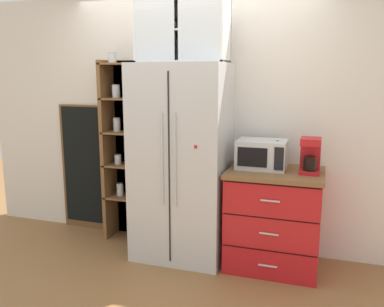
{
  "coord_description": "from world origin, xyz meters",
  "views": [
    {
      "loc": [
        1.26,
        -3.51,
        1.75
      ],
      "look_at": [
        0.1,
        0.02,
        1.02
      ],
      "focal_mm": 37.66,
      "sensor_mm": 36.0,
      "label": 1
    }
  ],
  "objects_px": {
    "microwave": "(262,154)",
    "mug_sage": "(276,166)",
    "chalkboard_menu": "(86,168)",
    "coffee_maker": "(310,155)",
    "bottle_green": "(277,157)",
    "refrigerator": "(182,162)",
    "mug_red": "(277,164)"
  },
  "relations": [
    {
      "from": "microwave",
      "to": "mug_sage",
      "type": "height_order",
      "value": "microwave"
    },
    {
      "from": "chalkboard_menu",
      "to": "mug_sage",
      "type": "bearing_deg",
      "value": -7.96
    },
    {
      "from": "microwave",
      "to": "chalkboard_menu",
      "type": "height_order",
      "value": "chalkboard_menu"
    },
    {
      "from": "coffee_maker",
      "to": "bottle_green",
      "type": "xyz_separation_m",
      "value": [
        -0.29,
        0.05,
        -0.04
      ]
    },
    {
      "from": "refrigerator",
      "to": "coffee_maker",
      "type": "distance_m",
      "value": 1.18
    },
    {
      "from": "mug_red",
      "to": "chalkboard_menu",
      "type": "distance_m",
      "value": 2.17
    },
    {
      "from": "mug_red",
      "to": "bottle_green",
      "type": "relative_size",
      "value": 0.44
    },
    {
      "from": "mug_sage",
      "to": "chalkboard_menu",
      "type": "bearing_deg",
      "value": 172.04
    },
    {
      "from": "mug_red",
      "to": "bottle_green",
      "type": "distance_m",
      "value": 0.07
    },
    {
      "from": "mug_sage",
      "to": "mug_red",
      "type": "distance_m",
      "value": 0.08
    },
    {
      "from": "microwave",
      "to": "mug_sage",
      "type": "distance_m",
      "value": 0.17
    },
    {
      "from": "refrigerator",
      "to": "mug_red",
      "type": "height_order",
      "value": "refrigerator"
    },
    {
      "from": "refrigerator",
      "to": "mug_sage",
      "type": "distance_m",
      "value": 0.88
    },
    {
      "from": "refrigerator",
      "to": "microwave",
      "type": "relative_size",
      "value": 4.21
    },
    {
      "from": "mug_red",
      "to": "chalkboard_menu",
      "type": "height_order",
      "value": "chalkboard_menu"
    },
    {
      "from": "microwave",
      "to": "bottle_green",
      "type": "relative_size",
      "value": 1.68
    },
    {
      "from": "microwave",
      "to": "coffee_maker",
      "type": "bearing_deg",
      "value": -5.68
    },
    {
      "from": "mug_red",
      "to": "bottle_green",
      "type": "height_order",
      "value": "bottle_green"
    },
    {
      "from": "mug_sage",
      "to": "bottle_green",
      "type": "xyz_separation_m",
      "value": [
        -0.0,
        0.06,
        0.07
      ]
    },
    {
      "from": "bottle_green",
      "to": "mug_red",
      "type": "bearing_deg",
      "value": 83.38
    },
    {
      "from": "refrigerator",
      "to": "coffee_maker",
      "type": "bearing_deg",
      "value": 1.38
    },
    {
      "from": "chalkboard_menu",
      "to": "bottle_green",
      "type": "bearing_deg",
      "value": -6.27
    },
    {
      "from": "bottle_green",
      "to": "coffee_maker",
      "type": "bearing_deg",
      "value": -8.96
    },
    {
      "from": "mug_sage",
      "to": "bottle_green",
      "type": "bearing_deg",
      "value": 91.95
    },
    {
      "from": "refrigerator",
      "to": "coffee_maker",
      "type": "xyz_separation_m",
      "value": [
        1.17,
        0.03,
        0.14
      ]
    },
    {
      "from": "mug_sage",
      "to": "mug_red",
      "type": "height_order",
      "value": "mug_red"
    },
    {
      "from": "coffee_maker",
      "to": "bottle_green",
      "type": "relative_size",
      "value": 1.18
    },
    {
      "from": "mug_sage",
      "to": "mug_red",
      "type": "xyz_separation_m",
      "value": [
        -0.0,
        0.08,
        0.01
      ]
    },
    {
      "from": "mug_sage",
      "to": "chalkboard_menu",
      "type": "relative_size",
      "value": 0.08
    },
    {
      "from": "coffee_maker",
      "to": "chalkboard_menu",
      "type": "distance_m",
      "value": 2.47
    },
    {
      "from": "coffee_maker",
      "to": "mug_red",
      "type": "height_order",
      "value": "coffee_maker"
    },
    {
      "from": "mug_sage",
      "to": "bottle_green",
      "type": "distance_m",
      "value": 0.1
    }
  ]
}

